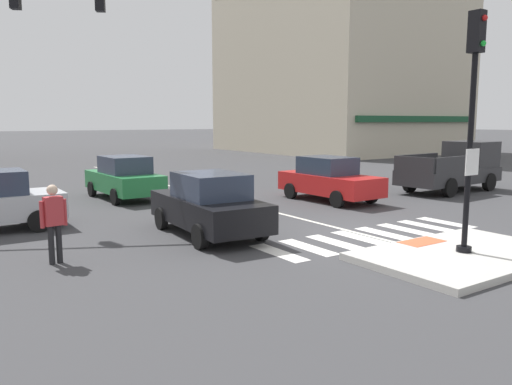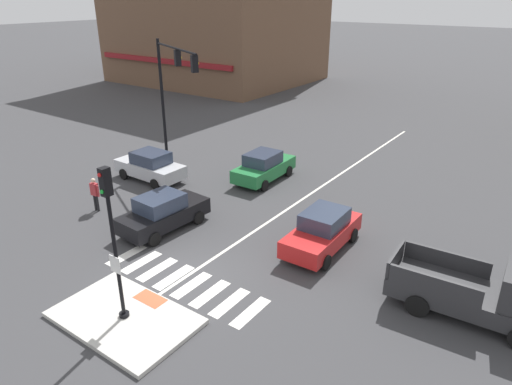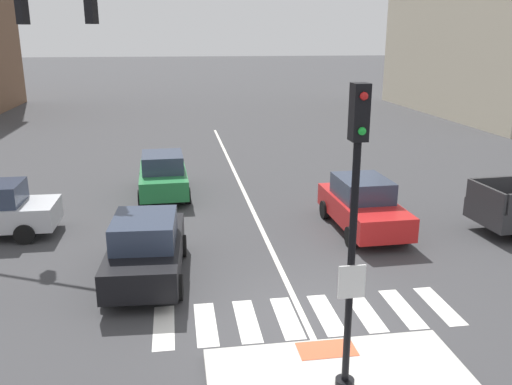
{
  "view_description": "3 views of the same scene",
  "coord_description": "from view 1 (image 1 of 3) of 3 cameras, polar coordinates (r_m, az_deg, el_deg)",
  "views": [
    {
      "loc": [
        -9.74,
        -9.01,
        2.97
      ],
      "look_at": [
        -1.47,
        3.23,
        0.87
      ],
      "focal_mm": 35.56,
      "sensor_mm": 36.0,
      "label": 1
    },
    {
      "loc": [
        10.31,
        -9.87,
        9.62
      ],
      "look_at": [
        -0.3,
        4.99,
        1.66
      ],
      "focal_mm": 32.27,
      "sensor_mm": 36.0,
      "label": 2
    },
    {
      "loc": [
        -2.67,
        -10.15,
        5.85
      ],
      "look_at": [
        -0.62,
        3.21,
        1.88
      ],
      "focal_mm": 37.69,
      "sensor_mm": 36.0,
      "label": 3
    }
  ],
  "objects": [
    {
      "name": "car_black_westbound_near",
      "position": [
        13.23,
        -5.32,
        -1.35
      ],
      "size": [
        2.03,
        4.19,
        1.64
      ],
      "color": "black",
      "rests_on": "ground"
    },
    {
      "name": "lane_centre_line",
      "position": [
        21.53,
        -7.07,
        0.1
      ],
      "size": [
        0.14,
        28.0,
        0.01
      ],
      "primitive_type": "cube",
      "color": "silver",
      "rests_on": "ground"
    },
    {
      "name": "signal_pole",
      "position": [
        11.62,
        23.16,
        8.47
      ],
      "size": [
        0.44,
        0.38,
        5.04
      ],
      "color": "black",
      "rests_on": "traffic_island"
    },
    {
      "name": "traffic_island",
      "position": [
        11.98,
        22.3,
        -6.52
      ],
      "size": [
        4.61,
        2.89,
        0.15
      ],
      "primitive_type": "cube",
      "color": "beige",
      "rests_on": "ground"
    },
    {
      "name": "crosswalk_stripe_b",
      "position": [
        12.11,
        5.87,
        -6.15
      ],
      "size": [
        0.44,
        1.8,
        0.01
      ],
      "primitive_type": "cube",
      "color": "silver",
      "rests_on": "ground"
    },
    {
      "name": "building_corner_right",
      "position": [
        51.34,
        9.0,
        14.33
      ],
      "size": [
        16.68,
        20.72,
        17.24
      ],
      "color": "beige",
      "rests_on": "ground"
    },
    {
      "name": "car_green_westbound_far",
      "position": [
        19.98,
        -14.6,
        1.61
      ],
      "size": [
        1.94,
        4.15,
        1.64
      ],
      "color": "#237A3D",
      "rests_on": "ground"
    },
    {
      "name": "ground_plane",
      "position": [
        13.6,
        12.9,
        -4.74
      ],
      "size": [
        300.0,
        300.0,
        0.0
      ],
      "primitive_type": "plane",
      "color": "#3D3D3F"
    },
    {
      "name": "crosswalk_stripe_g",
      "position": [
        15.22,
        18.63,
        -3.59
      ],
      "size": [
        0.44,
        1.8,
        0.01
      ],
      "primitive_type": "cube",
      "color": "silver",
      "rests_on": "ground"
    },
    {
      "name": "tactile_pad_front",
      "position": [
        12.58,
        18.16,
        -5.27
      ],
      "size": [
        1.1,
        0.6,
        0.01
      ],
      "primitive_type": "cube",
      "color": "#DB5B38",
      "rests_on": "traffic_island"
    },
    {
      "name": "crosswalk_stripe_f",
      "position": [
        14.55,
        16.53,
        -4.02
      ],
      "size": [
        0.44,
        1.8,
        0.01
      ],
      "primitive_type": "cube",
      "color": "silver",
      "rests_on": "ground"
    },
    {
      "name": "crosswalk_stripe_a",
      "position": [
        11.58,
        2.52,
        -6.77
      ],
      "size": [
        0.44,
        1.8,
        0.01
      ],
      "primitive_type": "cube",
      "color": "silver",
      "rests_on": "ground"
    },
    {
      "name": "car_red_eastbound_mid",
      "position": [
        19.05,
        8.22,
        1.49
      ],
      "size": [
        1.91,
        4.13,
        1.64
      ],
      "color": "red",
      "rests_on": "ground"
    },
    {
      "name": "pickup_truck_charcoal_cross_right",
      "position": [
        23.19,
        21.56,
        2.59
      ],
      "size": [
        5.2,
        2.28,
        2.08
      ],
      "color": "#2D2D30",
      "rests_on": "ground"
    },
    {
      "name": "crosswalk_stripe_e",
      "position": [
        13.9,
        14.23,
        -4.5
      ],
      "size": [
        0.44,
        1.8,
        0.01
      ],
      "primitive_type": "cube",
      "color": "silver",
      "rests_on": "ground"
    },
    {
      "name": "crosswalk_stripe_h",
      "position": [
        15.92,
        20.55,
        -3.18
      ],
      "size": [
        0.44,
        1.8,
        0.01
      ],
      "primitive_type": "cube",
      "color": "silver",
      "rests_on": "ground"
    },
    {
      "name": "crosswalk_stripe_c",
      "position": [
        12.67,
        8.92,
        -5.56
      ],
      "size": [
        0.44,
        1.8,
        0.01
      ],
      "primitive_type": "cube",
      "color": "silver",
      "rests_on": "ground"
    },
    {
      "name": "crosswalk_stripe_d",
      "position": [
        13.27,
        11.7,
        -5.01
      ],
      "size": [
        0.44,
        1.8,
        0.01
      ],
      "primitive_type": "cube",
      "color": "silver",
      "rests_on": "ground"
    },
    {
      "name": "pedestrian_at_curb_left",
      "position": [
        11.31,
        -21.8,
        -2.63
      ],
      "size": [
        0.55,
        0.25,
        1.67
      ],
      "color": "black",
      "rests_on": "ground"
    }
  ]
}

